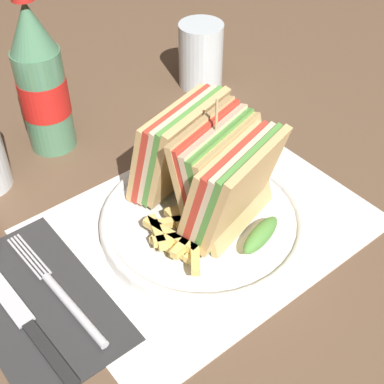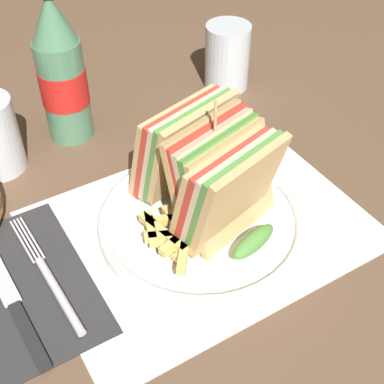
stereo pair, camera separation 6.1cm
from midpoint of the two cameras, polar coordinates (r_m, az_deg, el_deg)
ground_plane at (r=0.64m, az=5.95°, el=-2.95°), size 4.00×4.00×0.00m
placemat at (r=0.62m, az=3.68°, el=-3.82°), size 0.37×0.28×0.00m
plate_main at (r=0.62m, az=3.78°, el=-3.24°), size 0.24×0.24×0.02m
club_sandwich at (r=0.58m, az=4.91°, el=1.94°), size 0.14×0.20×0.15m
fries_pile at (r=0.58m, az=1.35°, el=-4.46°), size 0.09×0.10×0.02m
napkin at (r=0.59m, az=-14.32°, el=-9.58°), size 0.12×0.21×0.00m
fork at (r=0.57m, az=-11.74°, el=-9.59°), size 0.02×0.18×0.01m
knife at (r=0.58m, az=-16.25°, el=-10.29°), size 0.02×0.22×0.00m
coke_bottle_near at (r=0.72m, az=-11.40°, el=12.32°), size 0.06×0.06×0.23m
glass_near at (r=0.85m, az=5.86°, el=13.69°), size 0.07×0.07×0.10m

